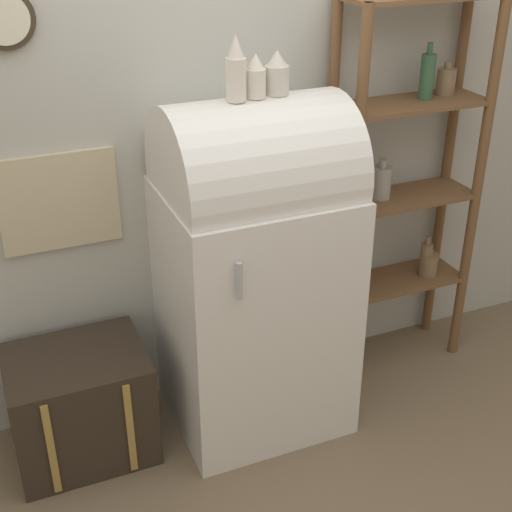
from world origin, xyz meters
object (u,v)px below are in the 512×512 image
at_px(refrigerator, 255,267).
at_px(suitcase_trunk, 81,404).
at_px(vase_right, 277,74).
at_px(vase_left, 236,70).
at_px(vase_center, 256,77).

relative_size(refrigerator, suitcase_trunk, 2.61).
bearing_deg(vase_right, vase_left, -170.83).
bearing_deg(suitcase_trunk, vase_right, -2.54).
distance_m(refrigerator, vase_center, 0.82).
relative_size(refrigerator, vase_center, 9.07).
height_order(refrigerator, suitcase_trunk, refrigerator).
height_order(suitcase_trunk, vase_right, vase_right).
bearing_deg(vase_center, suitcase_trunk, 176.07).
xyz_separation_m(vase_center, vase_right, (0.10, 0.02, 0.00)).
bearing_deg(vase_center, vase_right, 9.12).
bearing_deg(refrigerator, suitcase_trunk, 176.02).
bearing_deg(refrigerator, vase_center, 4.29).
bearing_deg(vase_left, vase_right, 9.17).
distance_m(suitcase_trunk, vase_left, 1.58).
distance_m(vase_left, vase_center, 0.09).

